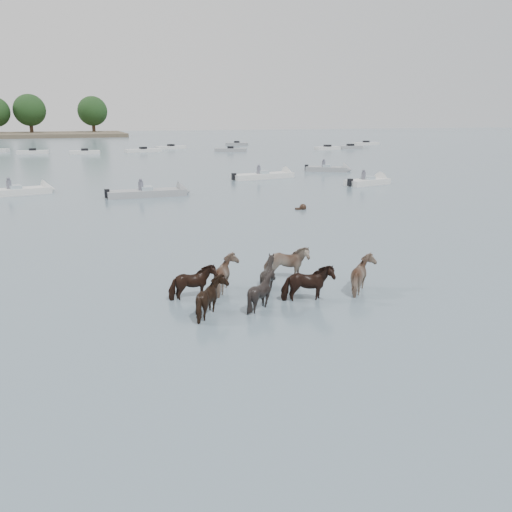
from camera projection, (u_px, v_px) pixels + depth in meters
name	position (u px, v px, depth m)	size (l,w,h in m)	color
ground	(291.00, 292.00, 17.51)	(400.00, 400.00, 0.00)	slate
pony_herd	(270.00, 281.00, 16.99)	(7.09, 4.07, 1.38)	black
swimming_pony	(302.00, 208.00, 32.93)	(0.72, 0.44, 0.44)	black
motorboat_a	(27.00, 191.00, 39.34)	(5.54, 2.85, 1.92)	silver
motorboat_b	(158.00, 193.00, 38.48)	(6.22, 1.64, 1.92)	gray
motorboat_c	(270.00, 176.00, 49.48)	(6.73, 2.65, 1.92)	silver
motorboat_d	(373.00, 181.00, 45.01)	(4.80, 2.74, 1.92)	silver
motorboat_e	(334.00, 169.00, 55.33)	(4.88, 3.96, 1.92)	gray
distant_flotilla	(113.00, 151.00, 83.09)	(107.96, 26.47, 0.93)	silver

